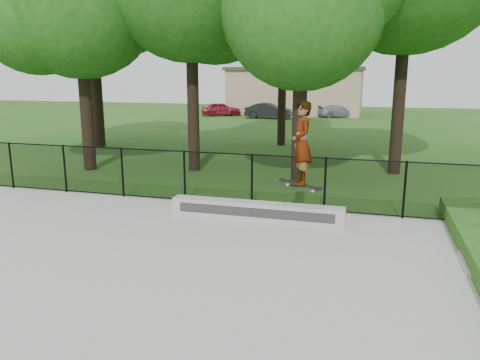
# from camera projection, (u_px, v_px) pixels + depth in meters

# --- Properties ---
(ground) EXTENTS (100.00, 100.00, 0.00)m
(ground) POSITION_uv_depth(u_px,v_px,m) (55.00, 292.00, 8.08)
(ground) COLOR #1D5217
(ground) RESTS_ON ground
(concrete_slab) EXTENTS (14.00, 12.00, 0.06)m
(concrete_slab) POSITION_uv_depth(u_px,v_px,m) (55.00, 290.00, 8.08)
(concrete_slab) COLOR #A5A5A0
(concrete_slab) RESTS_ON ground
(grind_ledge) EXTENTS (4.40, 0.40, 0.47)m
(grind_ledge) POSITION_uv_depth(u_px,v_px,m) (256.00, 211.00, 11.78)
(grind_ledge) COLOR #B6B5B0
(grind_ledge) RESTS_ON concrete_slab
(car_a) EXTENTS (3.78, 2.75, 1.20)m
(car_a) POSITION_uv_depth(u_px,v_px,m) (221.00, 109.00, 42.02)
(car_a) COLOR maroon
(car_a) RESTS_ON ground
(car_b) EXTENTS (3.59, 1.44, 1.29)m
(car_b) POSITION_uv_depth(u_px,v_px,m) (268.00, 111.00, 39.52)
(car_b) COLOR black
(car_b) RESTS_ON ground
(car_c) EXTENTS (3.72, 2.71, 1.07)m
(car_c) POSITION_uv_depth(u_px,v_px,m) (339.00, 111.00, 40.53)
(car_c) COLOR gray
(car_c) RESTS_ON ground
(skater_airborne) EXTENTS (0.83, 0.83, 2.10)m
(skater_airborne) POSITION_uv_depth(u_px,v_px,m) (302.00, 144.00, 10.82)
(skater_airborne) COLOR black
(skater_airborne) RESTS_ON ground
(chainlink_fence) EXTENTS (16.06, 0.06, 1.50)m
(chainlink_fence) POSITION_uv_depth(u_px,v_px,m) (185.00, 176.00, 13.44)
(chainlink_fence) COLOR black
(chainlink_fence) RESTS_ON concrete_slab
(distant_building) EXTENTS (12.40, 6.40, 4.30)m
(distant_building) POSITION_uv_depth(u_px,v_px,m) (296.00, 91.00, 43.79)
(distant_building) COLOR #CCB08F
(distant_building) RESTS_ON ground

